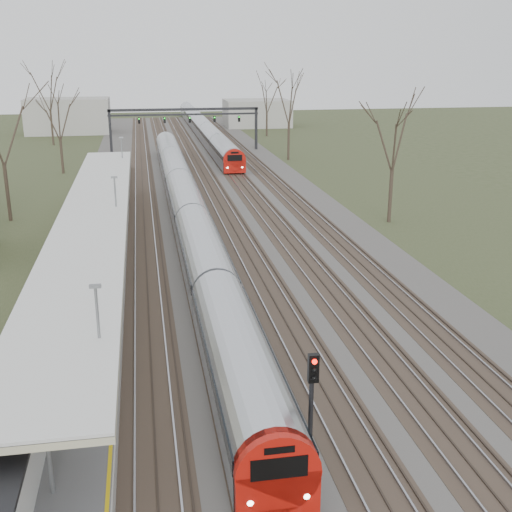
{
  "coord_description": "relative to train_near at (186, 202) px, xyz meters",
  "views": [
    {
      "loc": [
        -5.93,
        -6.81,
        13.48
      ],
      "look_at": [
        0.42,
        28.73,
        2.0
      ],
      "focal_mm": 45.0,
      "sensor_mm": 36.0,
      "label": 1
    }
  ],
  "objects": [
    {
      "name": "track_bed",
      "position": [
        2.76,
        9.02,
        -1.42
      ],
      "size": [
        24.0,
        160.0,
        0.22
      ],
      "color": "#474442",
      "rests_on": "ground"
    },
    {
      "name": "platform",
      "position": [
        -6.55,
        -8.48,
        -0.98
      ],
      "size": [
        3.5,
        69.0,
        1.0
      ],
      "primitive_type": "cube",
      "color": "#9E9B93",
      "rests_on": "ground"
    },
    {
      "name": "canopy",
      "position": [
        -6.55,
        -13.0,
        2.45
      ],
      "size": [
        4.1,
        50.0,
        3.11
      ],
      "color": "slate",
      "rests_on": "platform"
    },
    {
      "name": "signal_gantry",
      "position": [
        2.79,
        39.0,
        3.43
      ],
      "size": [
        21.0,
        0.59,
        6.08
      ],
      "color": "black",
      "rests_on": "ground"
    },
    {
      "name": "tree_east_far",
      "position": [
        16.5,
        -3.98,
        5.81
      ],
      "size": [
        5.0,
        5.0,
        10.3
      ],
      "color": "#2D231C",
      "rests_on": "ground"
    },
    {
      "name": "train_near",
      "position": [
        0.0,
        0.0,
        0.0
      ],
      "size": [
        2.62,
        75.21,
        3.05
      ],
      "color": "#A0A3A9",
      "rests_on": "ground"
    },
    {
      "name": "train_far",
      "position": [
        7.0,
        56.66,
        0.0
      ],
      "size": [
        2.62,
        75.21,
        3.05
      ],
      "color": "#A0A3A9",
      "rests_on": "ground"
    },
    {
      "name": "passenger",
      "position": [
        -5.78,
        -33.02,
        0.48
      ],
      "size": [
        0.61,
        0.79,
        1.92
      ],
      "primitive_type": "imported",
      "rotation": [
        0.0,
        0.0,
        1.8
      ],
      "color": "#294250",
      "rests_on": "platform"
    },
    {
      "name": "signal_post",
      "position": [
        1.75,
        -34.43,
        1.25
      ],
      "size": [
        0.35,
        0.45,
        4.1
      ],
      "color": "black",
      "rests_on": "ground"
    }
  ]
}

